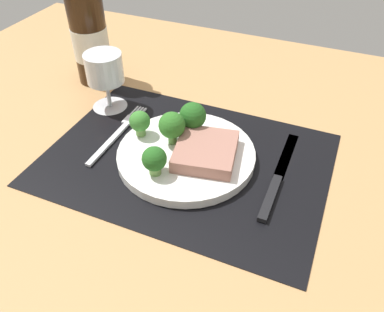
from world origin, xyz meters
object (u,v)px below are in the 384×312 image
(knife, at_px, (277,180))
(wine_bottle, at_px, (90,36))
(steak, at_px, (207,150))
(wine_glass, at_px, (105,72))
(fork, at_px, (118,133))
(plate, at_px, (186,155))

(knife, bearing_deg, wine_bottle, 162.43)
(wine_bottle, bearing_deg, knife, -20.60)
(steak, relative_size, knife, 0.46)
(steak, relative_size, wine_glass, 0.92)
(wine_glass, bearing_deg, knife, -13.18)
(wine_bottle, bearing_deg, fork, -46.39)
(steak, bearing_deg, wine_bottle, 152.74)
(plate, xyz_separation_m, wine_bottle, (-0.30, 0.18, 0.09))
(wine_bottle, bearing_deg, plate, -30.61)
(fork, relative_size, wine_glass, 1.65)
(steak, bearing_deg, plate, -172.75)
(wine_glass, bearing_deg, wine_bottle, 136.02)
(plate, height_order, steak, steak)
(plate, bearing_deg, wine_bottle, 149.39)
(fork, bearing_deg, steak, -4.37)
(plate, xyz_separation_m, steak, (0.04, 0.00, 0.02))
(wine_bottle, bearing_deg, steak, -27.26)
(plate, distance_m, fork, 0.14)
(knife, xyz_separation_m, wine_bottle, (-0.46, 0.17, 0.10))
(plate, height_order, knife, plate)
(knife, distance_m, wine_glass, 0.39)
(fork, height_order, knife, knife)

